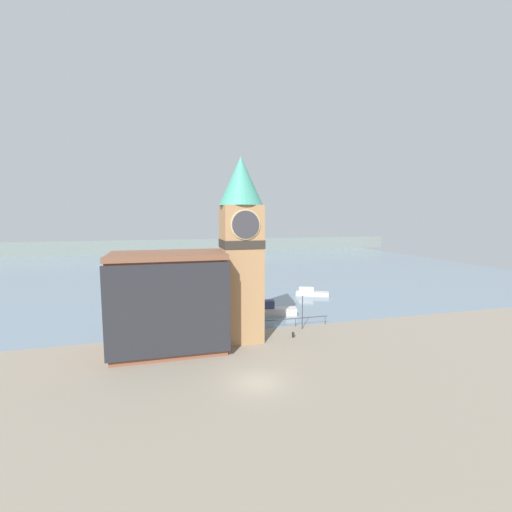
{
  "coord_description": "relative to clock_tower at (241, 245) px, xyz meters",
  "views": [
    {
      "loc": [
        -7.11,
        -26.23,
        13.67
      ],
      "look_at": [
        2.0,
        7.88,
        9.72
      ],
      "focal_mm": 24.0,
      "sensor_mm": 36.0,
      "label": 1
    }
  ],
  "objects": [
    {
      "name": "far_shoreline",
      "position": [
        -1.01,
        102.74,
        -8.23
      ],
      "size": [
        180.0,
        3.0,
        5.0
      ],
      "color": "slate",
      "rests_on": "water"
    },
    {
      "name": "clock_tower",
      "position": [
        0.0,
        0.0,
        0.0
      ],
      "size": [
        4.85,
        4.85,
        20.25
      ],
      "color": "#9E754C",
      "rests_on": "ground_plane"
    },
    {
      "name": "water",
      "position": [
        -1.01,
        62.74,
        -10.74
      ],
      "size": [
        160.0,
        120.0,
        0.0
      ],
      "color": "slate",
      "rests_on": "ground_plane"
    },
    {
      "name": "pier_railing",
      "position": [
        7.5,
        2.49,
        -9.8
      ],
      "size": [
        8.81,
        0.08,
        1.09
      ],
      "color": "#333338",
      "rests_on": "ground_plane"
    },
    {
      "name": "mooring_bollard_near",
      "position": [
        5.83,
        -1.07,
        -10.39
      ],
      "size": [
        0.32,
        0.32,
        0.64
      ],
      "color": "black",
      "rests_on": "ground_plane"
    },
    {
      "name": "pier_building",
      "position": [
        -7.92,
        -1.08,
        -5.64
      ],
      "size": [
        11.59,
        7.26,
        10.14
      ],
      "color": "brown",
      "rests_on": "ground_plane"
    },
    {
      "name": "ground_plane",
      "position": [
        -1.01,
        -10.49,
        -10.73
      ],
      "size": [
        160.0,
        160.0,
        0.0
      ],
      "primitive_type": "plane",
      "color": "gray"
    },
    {
      "name": "boat_far",
      "position": [
        16.49,
        17.96,
        -10.2
      ],
      "size": [
        5.84,
        3.82,
        1.46
      ],
      "rotation": [
        0.0,
        0.0,
        -0.43
      ],
      "color": "#B7B2A8",
      "rests_on": "water"
    },
    {
      "name": "boat_near",
      "position": [
        5.88,
        8.13,
        -9.95
      ],
      "size": [
        7.05,
        2.88,
        2.14
      ],
      "rotation": [
        0.0,
        0.0,
        -0.18
      ],
      "color": "#B7B2A8",
      "rests_on": "water"
    },
    {
      "name": "lamp_post",
      "position": [
        7.96,
        1.41,
        -7.68
      ],
      "size": [
        0.32,
        0.32,
        4.44
      ],
      "color": "#2D2D33",
      "rests_on": "ground_plane"
    }
  ]
}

